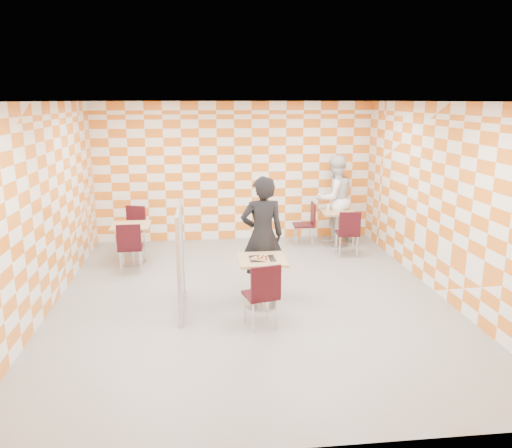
{
  "coord_description": "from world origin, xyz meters",
  "views": [
    {
      "loc": [
        -0.73,
        -7.26,
        3.02
      ],
      "look_at": [
        0.1,
        0.2,
        1.15
      ],
      "focal_mm": 35.0,
      "sensor_mm": 36.0,
      "label": 1
    }
  ],
  "objects_px": {
    "chair_main_front": "(263,291)",
    "chair_second_side": "(308,221)",
    "second_table": "(337,222)",
    "soda_bottle": "(343,205)",
    "chair_empty_near": "(130,244)",
    "partition": "(180,258)",
    "man_dark": "(262,236)",
    "man_white": "(334,199)",
    "empty_table": "(132,237)",
    "sport_bottle": "(328,206)",
    "chair_empty_far": "(134,225)",
    "main_table": "(262,274)",
    "chair_second_front": "(348,230)"
  },
  "relations": [
    {
      "from": "man_white",
      "to": "chair_second_front",
      "type": "bearing_deg",
      "value": 69.96
    },
    {
      "from": "main_table",
      "to": "second_table",
      "type": "xyz_separation_m",
      "value": [
        1.97,
        3.04,
        0.0
      ]
    },
    {
      "from": "chair_empty_far",
      "to": "man_white",
      "type": "distance_m",
      "value": 4.26
    },
    {
      "from": "chair_second_front",
      "to": "man_dark",
      "type": "height_order",
      "value": "man_dark"
    },
    {
      "from": "chair_empty_near",
      "to": "chair_empty_far",
      "type": "bearing_deg",
      "value": 94.07
    },
    {
      "from": "man_white",
      "to": "soda_bottle",
      "type": "height_order",
      "value": "man_white"
    },
    {
      "from": "man_white",
      "to": "sport_bottle",
      "type": "height_order",
      "value": "man_white"
    },
    {
      "from": "empty_table",
      "to": "main_table",
      "type": "bearing_deg",
      "value": -46.53
    },
    {
      "from": "main_table",
      "to": "chair_main_front",
      "type": "distance_m",
      "value": 0.77
    },
    {
      "from": "second_table",
      "to": "soda_bottle",
      "type": "relative_size",
      "value": 3.26
    },
    {
      "from": "chair_main_front",
      "to": "chair_empty_near",
      "type": "xyz_separation_m",
      "value": [
        -2.07,
        2.49,
        0.0
      ]
    },
    {
      "from": "second_table",
      "to": "chair_empty_near",
      "type": "bearing_deg",
      "value": -162.13
    },
    {
      "from": "second_table",
      "to": "man_white",
      "type": "relative_size",
      "value": 0.4
    },
    {
      "from": "chair_empty_near",
      "to": "chair_main_front",
      "type": "bearing_deg",
      "value": -50.26
    },
    {
      "from": "partition",
      "to": "man_white",
      "type": "bearing_deg",
      "value": 46.3
    },
    {
      "from": "chair_main_front",
      "to": "chair_second_side",
      "type": "relative_size",
      "value": 1.0
    },
    {
      "from": "empty_table",
      "to": "chair_second_front",
      "type": "height_order",
      "value": "chair_second_front"
    },
    {
      "from": "main_table",
      "to": "empty_table",
      "type": "height_order",
      "value": "same"
    },
    {
      "from": "chair_second_front",
      "to": "chair_empty_far",
      "type": "height_order",
      "value": "same"
    },
    {
      "from": "chair_second_side",
      "to": "man_white",
      "type": "relative_size",
      "value": 0.49
    },
    {
      "from": "chair_main_front",
      "to": "chair_empty_far",
      "type": "distance_m",
      "value": 4.44
    },
    {
      "from": "soda_bottle",
      "to": "partition",
      "type": "bearing_deg",
      "value": -136.96
    },
    {
      "from": "chair_second_front",
      "to": "chair_second_side",
      "type": "bearing_deg",
      "value": 126.26
    },
    {
      "from": "soda_bottle",
      "to": "second_table",
      "type": "bearing_deg",
      "value": -149.94
    },
    {
      "from": "man_dark",
      "to": "sport_bottle",
      "type": "relative_size",
      "value": 9.47
    },
    {
      "from": "man_white",
      "to": "sport_bottle",
      "type": "bearing_deg",
      "value": 31.73
    },
    {
      "from": "chair_second_front",
      "to": "partition",
      "type": "height_order",
      "value": "partition"
    },
    {
      "from": "chair_second_side",
      "to": "sport_bottle",
      "type": "height_order",
      "value": "sport_bottle"
    },
    {
      "from": "second_table",
      "to": "man_white",
      "type": "height_order",
      "value": "man_white"
    },
    {
      "from": "empty_table",
      "to": "partition",
      "type": "height_order",
      "value": "partition"
    },
    {
      "from": "chair_empty_far",
      "to": "man_dark",
      "type": "distance_m",
      "value": 3.47
    },
    {
      "from": "chair_main_front",
      "to": "man_white",
      "type": "xyz_separation_m",
      "value": [
        2.07,
        4.13,
        0.4
      ]
    },
    {
      "from": "chair_second_front",
      "to": "chair_empty_near",
      "type": "relative_size",
      "value": 1.0
    },
    {
      "from": "empty_table",
      "to": "man_white",
      "type": "distance_m",
      "value": 4.33
    },
    {
      "from": "chair_empty_near",
      "to": "partition",
      "type": "distance_m",
      "value": 1.95
    },
    {
      "from": "chair_empty_near",
      "to": "man_dark",
      "type": "height_order",
      "value": "man_dark"
    },
    {
      "from": "chair_main_front",
      "to": "empty_table",
      "type": "bearing_deg",
      "value": 124.43
    },
    {
      "from": "chair_second_front",
      "to": "soda_bottle",
      "type": "relative_size",
      "value": 4.02
    },
    {
      "from": "empty_table",
      "to": "sport_bottle",
      "type": "height_order",
      "value": "sport_bottle"
    },
    {
      "from": "partition",
      "to": "chair_empty_near",
      "type": "bearing_deg",
      "value": 119.59
    },
    {
      "from": "soda_bottle",
      "to": "chair_empty_far",
      "type": "bearing_deg",
      "value": -179.61
    },
    {
      "from": "empty_table",
      "to": "sport_bottle",
      "type": "relative_size",
      "value": 3.75
    },
    {
      "from": "partition",
      "to": "man_dark",
      "type": "distance_m",
      "value": 1.37
    },
    {
      "from": "second_table",
      "to": "chair_second_side",
      "type": "bearing_deg",
      "value": 175.12
    },
    {
      "from": "chair_second_side",
      "to": "man_white",
      "type": "distance_m",
      "value": 0.79
    },
    {
      "from": "second_table",
      "to": "chair_empty_far",
      "type": "xyz_separation_m",
      "value": [
        -4.22,
        0.06,
        0.04
      ]
    },
    {
      "from": "chair_empty_far",
      "to": "main_table",
      "type": "bearing_deg",
      "value": -54.13
    },
    {
      "from": "empty_table",
      "to": "second_table",
      "type": "bearing_deg",
      "value": 9.92
    },
    {
      "from": "main_table",
      "to": "soda_bottle",
      "type": "relative_size",
      "value": 3.26
    },
    {
      "from": "chair_empty_far",
      "to": "man_dark",
      "type": "xyz_separation_m",
      "value": [
        2.32,
        -2.56,
        0.4
      ]
    }
  ]
}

